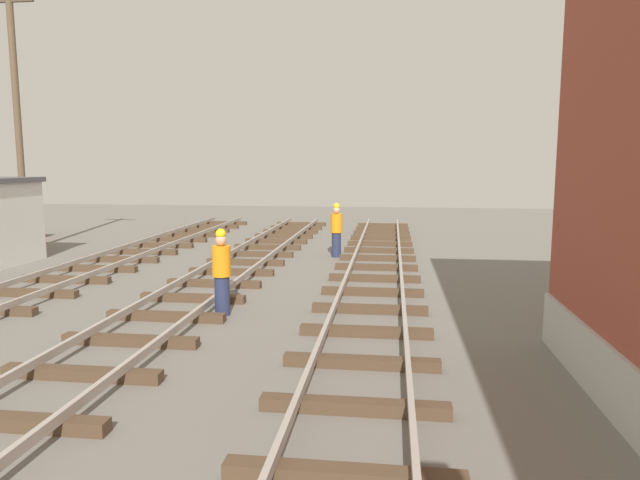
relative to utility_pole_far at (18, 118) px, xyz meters
The scene contains 3 objects.
utility_pole_far is the anchor object (origin of this frame).
track_worker_foreground 13.12m from the utility_pole_far, 38.21° to the right, with size 0.40×0.40×1.87m.
track_worker_distant 12.17m from the utility_pole_far, ahead, with size 0.40×0.40×1.87m.
Camera 1 is at (1.36, -1.23, 3.26)m, focal length 31.83 mm.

